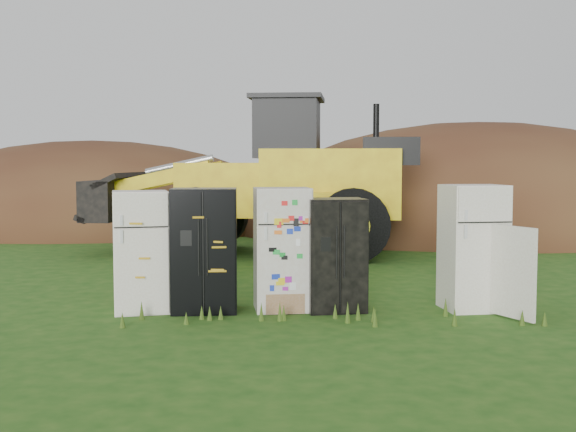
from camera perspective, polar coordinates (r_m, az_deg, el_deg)
The scene contains 9 objects.
ground at distance 10.61m, azimuth 1.98°, elevation -7.40°, with size 120.00×120.00×0.00m, color #1D4B14.
fridge_leftmost at distance 10.59m, azimuth -11.56°, elevation -2.75°, with size 0.77×0.74×1.74m, color white, non-canonical shape.
fridge_black_side at distance 10.45m, azimuth -6.61°, elevation -2.68°, with size 0.93×0.73×1.77m, color black, non-canonical shape.
fridge_sticker at distance 10.49m, azimuth -0.46°, elevation -2.61°, with size 0.79×0.73×1.78m, color silver, non-canonical shape.
fridge_dark_mid at distance 10.46m, azimuth 3.72°, elevation -3.06°, with size 0.83×0.68×1.63m, color black, non-canonical shape.
fridge_open_door at distance 10.83m, azimuth 14.41°, elevation -2.42°, with size 0.83×0.76×1.82m, color white, non-canonical shape.
wheel_loader at distance 16.89m, azimuth -3.16°, elevation 3.21°, with size 7.58×3.07×3.67m, color yellow, non-canonical shape.
dirt_mound_right at distance 23.12m, azimuth 14.65°, elevation -1.19°, with size 14.79×10.84×6.76m, color #3F1E14.
dirt_mound_left at distance 24.87m, azimuth -15.09°, elevation -0.82°, with size 13.70×10.27×5.72m, color #3F1E14.
Camera 1 is at (-0.69, -10.37, 2.15)m, focal length 45.00 mm.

